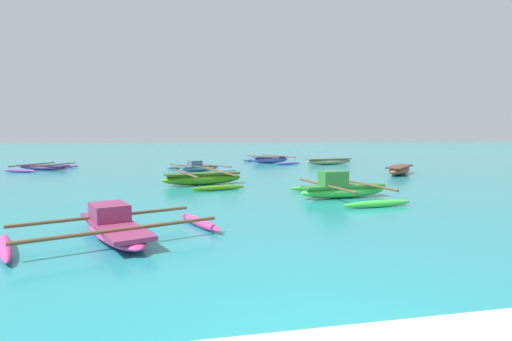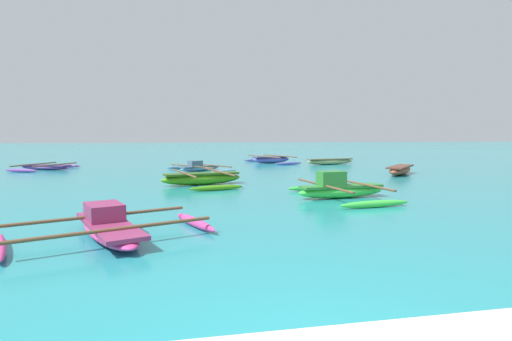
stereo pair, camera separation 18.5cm
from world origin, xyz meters
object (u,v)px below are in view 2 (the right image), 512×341
(moored_boat_3, at_px, (199,168))
(moored_boat_7, at_px, (340,189))
(moored_boat_0, at_px, (330,161))
(moored_boat_4, at_px, (202,179))
(moored_boat_5, at_px, (108,227))
(moored_boat_6, at_px, (45,167))
(moored_boat_2, at_px, (271,160))
(moored_boat_1, at_px, (400,170))

(moored_boat_3, bearing_deg, moored_boat_7, -103.56)
(moored_boat_0, xyz_separation_m, moored_boat_7, (-5.31, -14.23, 0.05))
(moored_boat_4, distance_m, moored_boat_7, 6.00)
(moored_boat_5, height_order, moored_boat_6, moored_boat_5)
(moored_boat_2, bearing_deg, moored_boat_3, -153.96)
(moored_boat_2, bearing_deg, moored_boat_0, -52.25)
(moored_boat_3, relative_size, moored_boat_4, 1.05)
(moored_boat_2, relative_size, moored_boat_7, 1.23)
(moored_boat_1, bearing_deg, moored_boat_4, 146.29)
(moored_boat_6, bearing_deg, moored_boat_2, 36.32)
(moored_boat_0, distance_m, moored_boat_7, 15.19)
(moored_boat_2, bearing_deg, moored_boat_1, -85.38)
(moored_boat_0, height_order, moored_boat_7, moored_boat_7)
(moored_boat_3, xyz_separation_m, moored_boat_6, (-8.88, 2.65, -0.04))
(moored_boat_1, height_order, moored_boat_6, moored_boat_1)
(moored_boat_0, height_order, moored_boat_6, moored_boat_0)
(moored_boat_1, bearing_deg, moored_boat_2, 67.86)
(moored_boat_0, bearing_deg, moored_boat_7, -121.52)
(moored_boat_0, height_order, moored_boat_3, moored_boat_3)
(moored_boat_6, xyz_separation_m, moored_boat_7, (12.75, -13.49, 0.12))
(moored_boat_4, relative_size, moored_boat_6, 1.02)
(moored_boat_2, height_order, moored_boat_7, moored_boat_7)
(moored_boat_3, bearing_deg, moored_boat_0, -13.00)
(moored_boat_2, distance_m, moored_boat_7, 16.63)
(moored_boat_6, distance_m, moored_boat_7, 18.57)
(moored_boat_2, xyz_separation_m, moored_boat_3, (-5.55, -5.70, -0.06))
(moored_boat_7, bearing_deg, moored_boat_3, 102.99)
(moored_boat_1, distance_m, moored_boat_3, 10.85)
(moored_boat_2, relative_size, moored_boat_5, 1.18)
(moored_boat_0, bearing_deg, moored_boat_1, -94.78)
(moored_boat_4, distance_m, moored_boat_5, 8.49)
(moored_boat_1, distance_m, moored_boat_7, 9.07)
(moored_boat_3, xyz_separation_m, moored_boat_4, (-0.25, -6.49, 0.06))
(moored_boat_5, relative_size, moored_boat_6, 0.99)
(moored_boat_2, bearing_deg, moored_boat_4, -135.19)
(moored_boat_3, bearing_deg, moored_boat_1, -55.79)
(moored_boat_1, distance_m, moored_boat_2, 10.83)
(moored_boat_7, bearing_deg, moored_boat_5, -156.01)
(moored_boat_4, height_order, moored_boat_5, moored_boat_5)
(moored_boat_3, distance_m, moored_boat_4, 6.49)
(moored_boat_5, xyz_separation_m, moored_boat_7, (6.44, 3.82, 0.07))
(moored_boat_3, height_order, moored_boat_6, moored_boat_3)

